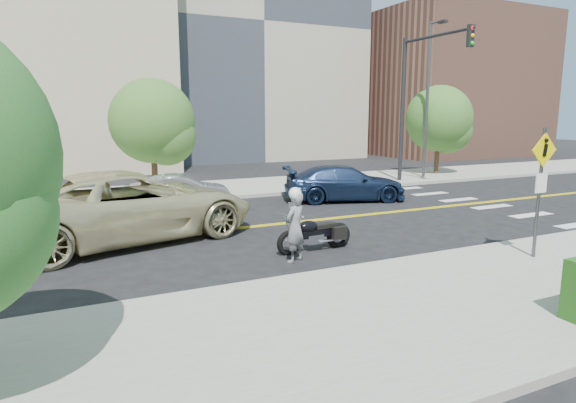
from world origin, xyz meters
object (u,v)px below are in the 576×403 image
(pedestrian_sign, at_px, (541,180))
(motorcyclist, at_px, (295,225))
(motorcycle, at_px, (315,226))
(parked_car_blue, at_px, (345,183))
(suv, at_px, (130,206))
(parked_car_silver, at_px, (180,191))

(pedestrian_sign, xyz_separation_m, motorcyclist, (-5.02, 2.51, -1.07))
(motorcycle, relative_size, parked_car_blue, 0.43)
(parked_car_blue, bearing_deg, motorcyclist, 156.92)
(suv, relative_size, parked_car_blue, 1.42)
(pedestrian_sign, bearing_deg, suv, 142.74)
(motorcycle, distance_m, suv, 5.18)
(motorcyclist, distance_m, parked_car_blue, 8.61)
(motorcycle, distance_m, parked_car_silver, 7.57)
(pedestrian_sign, bearing_deg, motorcyclist, 153.46)
(parked_car_silver, bearing_deg, motorcyclist, -163.13)
(pedestrian_sign, xyz_separation_m, suv, (-8.25, 6.27, -0.99))
(motorcyclist, xyz_separation_m, suv, (-3.23, 3.76, 0.08))
(parked_car_blue, bearing_deg, parked_car_silver, 94.41)
(motorcycle, xyz_separation_m, parked_car_blue, (4.62, 5.96, 0.07))
(suv, height_order, parked_car_blue, suv)
(motorcyclist, bearing_deg, suv, -78.21)
(suv, distance_m, parked_car_silver, 4.87)
(motorcyclist, relative_size, parked_car_blue, 0.36)
(motorcycle, relative_size, parked_car_silver, 0.57)
(motorcyclist, xyz_separation_m, parked_car_blue, (5.52, 6.60, -0.18))
(pedestrian_sign, distance_m, motorcycle, 5.36)
(suv, distance_m, parked_car_blue, 9.20)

